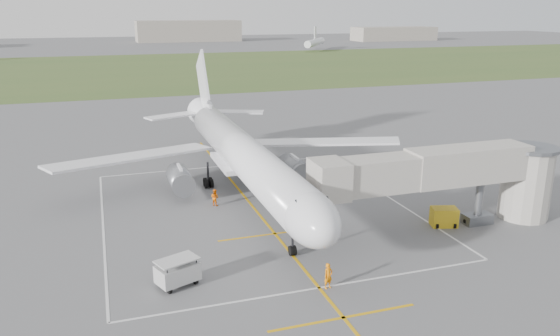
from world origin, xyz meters
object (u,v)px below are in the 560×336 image
object	(u,v)px
airliner	(242,154)
ramp_worker_nose	(328,276)
baggage_cart	(178,272)
gpu_unit	(444,217)
ramp_worker_wing	(215,197)
jet_bridge	(460,175)

from	to	relation	value
airliner	ramp_worker_nose	bearing A→B (deg)	-88.39
baggage_cart	ramp_worker_nose	xyz separation A→B (m)	(9.80, -3.65, -0.10)
gpu_unit	ramp_worker_wing	distance (m)	21.63
airliner	jet_bridge	distance (m)	21.22
airliner	baggage_cart	bearing A→B (deg)	-118.06
jet_bridge	ramp_worker_wing	bearing A→B (deg)	147.72
ramp_worker_nose	jet_bridge	bearing A→B (deg)	9.49
airliner	gpu_unit	distance (m)	20.56
ramp_worker_nose	airliner	bearing A→B (deg)	77.26
gpu_unit	ramp_worker_nose	world-z (taller)	ramp_worker_nose
airliner	ramp_worker_wing	world-z (taller)	airliner
jet_bridge	baggage_cart	distance (m)	25.39
baggage_cart	jet_bridge	bearing A→B (deg)	-14.68
ramp_worker_wing	airliner	bearing A→B (deg)	-98.66
gpu_unit	baggage_cart	distance (m)	24.28
baggage_cart	ramp_worker_nose	distance (m)	10.46
airliner	ramp_worker_nose	distance (m)	21.23
airliner	jet_bridge	world-z (taller)	airliner
baggage_cart	airliner	bearing A→B (deg)	40.32
baggage_cart	ramp_worker_nose	size ratio (longest dim) A/B	1.79
ramp_worker_nose	ramp_worker_wing	distance (m)	19.20
gpu_unit	baggage_cart	xyz separation A→B (m)	(-24.03, -3.49, 0.19)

